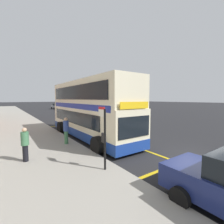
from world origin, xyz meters
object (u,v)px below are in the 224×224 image
Objects in this scene: parked_car_grey_far at (63,108)px; pedestrian_waiting_near_sign at (25,143)px; pedestrian_further_back at (66,130)px; parked_car_silver_distant at (56,106)px; bus_stop_sign at (104,133)px; double_decker_bus at (89,111)px.

parked_car_grey_far is 34.28m from pedestrian_waiting_near_sign.
pedestrian_further_back is at bearing -108.61° from parked_car_grey_far.
pedestrian_further_back reaches higher than parked_car_grey_far.
parked_car_silver_distant and parked_car_grey_far have the same top height.
bus_stop_sign is 4.54m from pedestrian_further_back.
double_decker_bus is 6.61× the size of pedestrian_waiting_near_sign.
double_decker_bus reaches higher than parked_car_silver_distant.
parked_car_grey_far is at bearing 69.45° from pedestrian_waiting_near_sign.
pedestrian_waiting_near_sign is (-12.03, -32.10, 0.20)m from parked_car_grey_far.
parked_car_grey_far is (9.45, 34.86, -0.87)m from bus_stop_sign.
parked_car_silver_distant is at bearing 72.85° from pedestrian_waiting_near_sign.
parked_car_silver_distant is at bearing 75.61° from pedestrian_further_back.
pedestrian_further_back is at bearing -150.83° from double_decker_bus.
parked_car_silver_distant is 1.00× the size of parked_car_grey_far.
bus_stop_sign is at bearing 78.45° from parked_car_silver_distant.
double_decker_bus is 6.13× the size of pedestrian_further_back.
bus_stop_sign is 36.13m from parked_car_grey_far.
pedestrian_waiting_near_sign reaches higher than parked_car_grey_far.
bus_stop_sign reaches higher than pedestrian_waiting_near_sign.
double_decker_bus reaches higher than parked_car_grey_far.
pedestrian_further_back is (-0.07, 4.50, -0.60)m from bus_stop_sign.
parked_car_grey_far is at bearing 72.59° from pedestrian_further_back.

